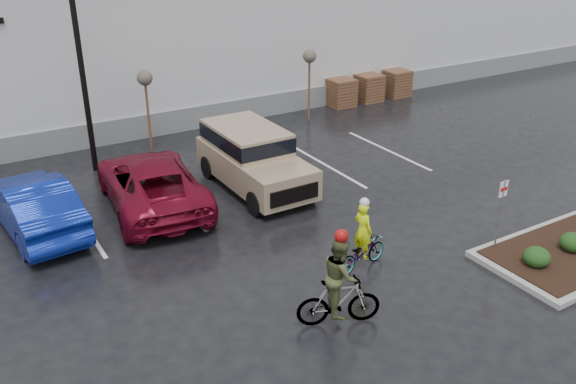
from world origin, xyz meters
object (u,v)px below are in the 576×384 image
pallet_stack_c (396,83)px  fire_lane_sign (501,207)px  sapling_east (309,60)px  cyclist_hivis (362,246)px  pallet_stack_a (341,93)px  car_blue (34,205)px  sapling_mid (145,82)px  cyclist_olive (339,291)px  pallet_stack_b (368,88)px  lamppost (73,10)px  car_red (151,183)px  suv_tan (255,160)px

pallet_stack_c → fire_lane_sign: 16.07m
sapling_east → cyclist_hivis: size_ratio=1.56×
pallet_stack_a → car_blue: 16.32m
pallet_stack_a → pallet_stack_c: size_ratio=1.00×
pallet_stack_c → car_blue: 19.62m
fire_lane_sign → sapling_mid: bearing=112.5°
cyclist_hivis → cyclist_olive: bearing=120.5°
pallet_stack_b → fire_lane_sign: size_ratio=0.61×
pallet_stack_b → fire_lane_sign: bearing=-114.9°
lamppost → car_red: 6.35m
sapling_mid → cyclist_olive: 13.28m
sapling_east → car_red: bearing=-151.5°
sapling_mid → car_blue: size_ratio=0.63×
sapling_mid → suv_tan: 6.03m
fire_lane_sign → car_red: bearing=132.1°
lamppost → cyclist_olive: 13.26m
pallet_stack_c → fire_lane_sign: bearing=-120.7°
suv_tan → pallet_stack_b: bearing=33.2°
sapling_east → car_blue: sapling_east is taller
car_blue → fire_lane_sign: bearing=137.5°
fire_lane_sign → cyclist_olive: size_ratio=0.90×
pallet_stack_a → cyclist_hivis: 15.02m
pallet_stack_c → cyclist_hivis: 17.21m
pallet_stack_a → suv_tan: 10.53m
pallet_stack_a → fire_lane_sign: bearing=-108.8°
sapling_east → pallet_stack_c: size_ratio=2.37×
pallet_stack_c → car_blue: bearing=-162.7°
sapling_east → pallet_stack_a: bearing=21.8°
sapling_mid → pallet_stack_b: size_ratio=2.37×
pallet_stack_b → suv_tan: suv_tan is taller
lamppost → suv_tan: (4.24, -4.51, -4.66)m
sapling_mid → pallet_stack_c: size_ratio=2.37×
pallet_stack_c → suv_tan: size_ratio=0.26×
lamppost → cyclist_olive: (2.24, -12.15, -4.81)m
car_blue → suv_tan: 7.01m
suv_tan → cyclist_hivis: size_ratio=2.49×
pallet_stack_a → sapling_mid: bearing=-174.3°
pallet_stack_b → cyclist_hivis: size_ratio=0.66×
car_red → lamppost: bearing=-72.8°
pallet_stack_c → cyclist_hivis: (-11.83, -12.50, -0.03)m
sapling_east → car_blue: bearing=-159.3°
sapling_east → suv_tan: size_ratio=0.63×
car_blue → cyclist_olive: cyclist_olive is taller
pallet_stack_b → cyclist_olive: (-11.96, -14.15, 0.21)m
car_red → cyclist_hivis: bearing=124.3°
fire_lane_sign → pallet_stack_a: bearing=71.2°
lamppost → pallet_stack_c: bearing=7.1°
fire_lane_sign → car_blue: 13.23m
sapling_east → lamppost: bearing=-174.3°
fire_lane_sign → suv_tan: size_ratio=0.43×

